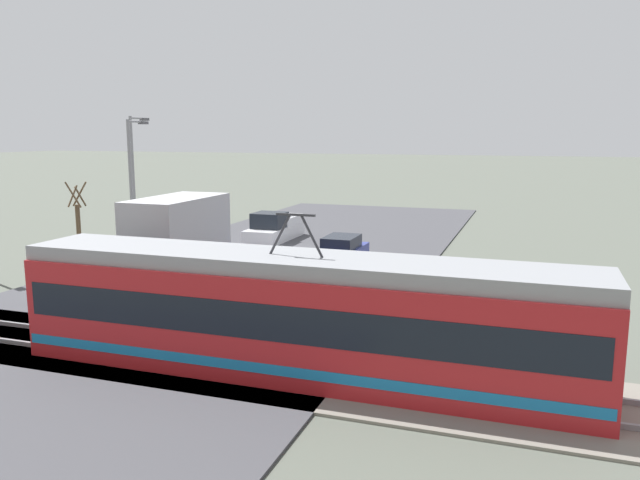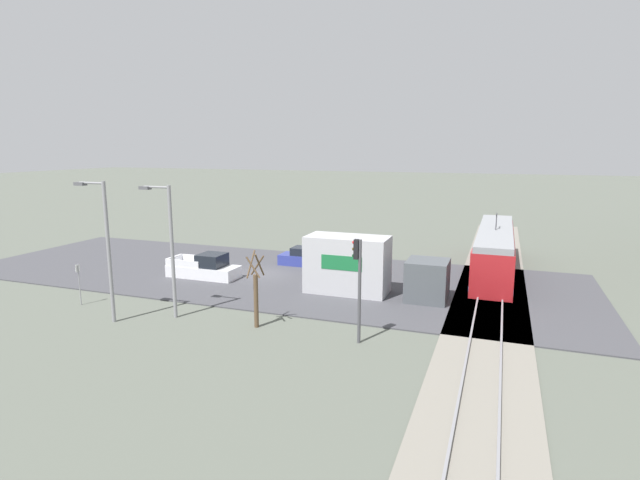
% 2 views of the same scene
% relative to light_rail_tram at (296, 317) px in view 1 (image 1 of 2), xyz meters
% --- Properties ---
extents(ground_plane, '(320.00, 320.00, 0.00)m').
position_rel_light_rail_tram_xyz_m(ground_plane, '(6.74, -16.17, -1.68)').
color(ground_plane, '#565B51').
extents(road_surface, '(16.03, 46.21, 0.08)m').
position_rel_light_rail_tram_xyz_m(road_surface, '(6.74, -16.17, -1.64)').
color(road_surface, '#424247').
rests_on(road_surface, ground).
extents(rail_bed, '(61.00, 4.40, 0.22)m').
position_rel_light_rail_tram_xyz_m(rail_bed, '(6.74, 0.00, -1.63)').
color(rail_bed, gray).
rests_on(rail_bed, ground).
extents(light_rail_tram, '(15.94, 2.66, 4.43)m').
position_rel_light_rail_tram_xyz_m(light_rail_tram, '(0.00, 0.00, 0.00)').
color(light_rail_tram, '#B21E23').
rests_on(light_rail_tram, ground).
extents(box_truck, '(2.60, 9.05, 3.69)m').
position_rel_light_rail_tram_xyz_m(box_truck, '(9.17, -7.61, 0.10)').
color(box_truck, '#4C5156').
rests_on(box_truck, ground).
extents(pickup_truck, '(1.99, 5.25, 1.78)m').
position_rel_light_rail_tram_xyz_m(pickup_truck, '(9.14, -19.69, -0.93)').
color(pickup_truck, silver).
rests_on(pickup_truck, ground).
extents(sedan_car_0, '(1.79, 4.26, 1.44)m').
position_rel_light_rail_tram_xyz_m(sedan_car_0, '(3.08, -14.18, -1.01)').
color(sedan_car_0, navy).
rests_on(sedan_car_0, ground).
extents(street_tree, '(0.98, 0.81, 4.09)m').
position_rel_light_rail_tram_xyz_m(street_tree, '(16.87, -11.50, 0.18)').
color(street_tree, brown).
rests_on(street_tree, ground).
extents(street_lamp_near_crossing, '(0.36, 1.95, 7.40)m').
position_rel_light_rail_tram_xyz_m(street_lamp_near_crossing, '(17.06, -16.70, 2.63)').
color(street_lamp_near_crossing, gray).
rests_on(street_lamp_near_crossing, ground).
extents(street_lamp_mid_block, '(0.36, 1.95, 7.67)m').
position_rel_light_rail_tram_xyz_m(street_lamp_mid_block, '(18.83, -19.42, 2.77)').
color(street_lamp_mid_block, gray).
rests_on(street_lamp_mid_block, ground).
extents(no_parking_sign, '(0.32, 0.08, 2.51)m').
position_rel_light_rail_tram_xyz_m(no_parking_sign, '(17.15, -23.26, -0.16)').
color(no_parking_sign, gray).
rests_on(no_parking_sign, ground).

